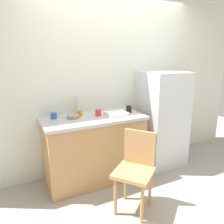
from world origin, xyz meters
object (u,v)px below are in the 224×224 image
(cup_orange, at_px, (80,113))
(terracotta_bowl, at_px, (73,117))
(chair, at_px, (136,168))
(dish_tray, at_px, (116,114))
(refrigerator, at_px, (162,119))
(cup_blue, at_px, (54,116))
(cup_black, at_px, (129,109))
(cup_red, at_px, (98,113))

(cup_orange, bearing_deg, terracotta_bowl, -147.18)
(terracotta_bowl, bearing_deg, cup_orange, 32.82)
(chair, xyz_separation_m, dish_tray, (0.12, 0.69, 0.43))
(refrigerator, height_order, terracotta_bowl, refrigerator)
(cup_blue, relative_size, cup_black, 0.82)
(refrigerator, bearing_deg, terracotta_bowl, 177.47)
(refrigerator, relative_size, cup_red, 17.57)
(cup_red, bearing_deg, cup_black, -3.84)
(cup_orange, bearing_deg, cup_black, -10.83)
(dish_tray, distance_m, cup_blue, 0.82)
(dish_tray, distance_m, terracotta_bowl, 0.58)
(refrigerator, bearing_deg, cup_red, 178.01)
(cup_red, distance_m, cup_black, 0.46)
(cup_blue, bearing_deg, dish_tray, -15.94)
(cup_orange, xyz_separation_m, cup_red, (0.23, -0.10, 0.00))
(cup_blue, bearing_deg, cup_black, -8.37)
(chair, height_order, cup_orange, cup_orange)
(chair, height_order, cup_black, cup_black)
(chair, relative_size, dish_tray, 3.18)
(cup_black, bearing_deg, dish_tray, -162.63)
(cup_orange, xyz_separation_m, cup_blue, (-0.34, 0.02, 0.00))
(dish_tray, distance_m, cup_red, 0.24)
(chair, xyz_separation_m, cup_red, (-0.10, 0.80, 0.45))
(refrigerator, height_order, cup_orange, refrigerator)
(refrigerator, distance_m, terracotta_bowl, 1.42)
(chair, distance_m, cup_blue, 1.22)
(cup_orange, bearing_deg, cup_red, -23.82)
(chair, distance_m, cup_red, 0.92)
(refrigerator, relative_size, chair, 1.64)
(chair, bearing_deg, cup_blue, 177.24)
(cup_orange, height_order, cup_red, cup_red)
(terracotta_bowl, bearing_deg, chair, -61.50)
(dish_tray, bearing_deg, cup_black, 17.37)
(refrigerator, bearing_deg, cup_blue, 174.48)
(chair, bearing_deg, refrigerator, 89.72)
(cup_orange, height_order, cup_blue, cup_blue)
(refrigerator, relative_size, dish_tray, 5.22)
(terracotta_bowl, distance_m, cup_black, 0.80)
(refrigerator, height_order, chair, refrigerator)
(cup_blue, bearing_deg, chair, -53.80)
(cup_red, relative_size, cup_black, 0.85)
(chair, relative_size, cup_black, 9.09)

